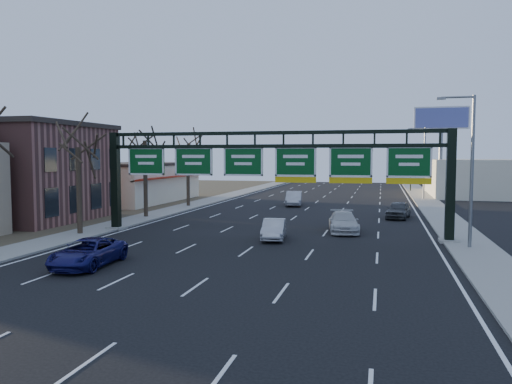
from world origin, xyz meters
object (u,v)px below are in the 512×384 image
(sign_gantry, at_px, (271,168))
(car_blue_suv, at_px, (88,253))
(car_silver_sedan, at_px, (274,229))
(car_white_wagon, at_px, (344,222))

(sign_gantry, distance_m, car_blue_suv, 14.01)
(car_silver_sedan, xyz_separation_m, car_white_wagon, (4.21, 4.33, 0.06))
(car_blue_suv, xyz_separation_m, car_silver_sedan, (7.29, 10.10, -0.01))
(car_silver_sedan, bearing_deg, sign_gantry, 101.27)
(sign_gantry, distance_m, car_white_wagon, 6.74)
(car_silver_sedan, relative_size, car_white_wagon, 0.81)
(car_blue_suv, bearing_deg, car_silver_sedan, 51.17)
(sign_gantry, height_order, car_silver_sedan, sign_gantry)
(sign_gantry, relative_size, car_white_wagon, 4.94)
(sign_gantry, height_order, car_white_wagon, sign_gantry)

